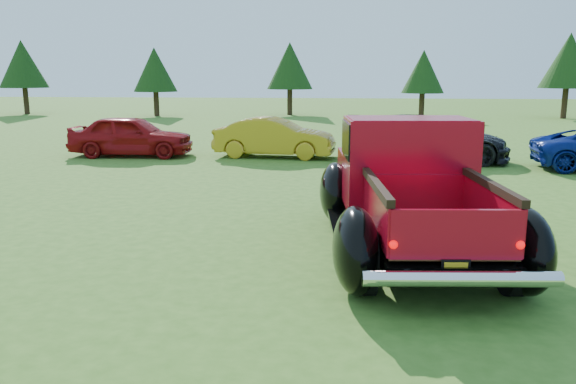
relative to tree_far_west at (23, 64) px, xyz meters
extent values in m
plane|color=#38621C|center=(22.00, -30.00, -3.52)|extent=(120.00, 120.00, 0.00)
cylinder|color=#332114|center=(0.00, 0.00, -2.58)|extent=(0.36, 0.36, 1.87)
cone|color=black|center=(0.00, 0.00, 0.02)|extent=(3.33, 3.33, 3.33)
cylinder|color=#332114|center=(10.00, -1.00, -2.69)|extent=(0.36, 0.36, 1.66)
cone|color=black|center=(10.00, -1.00, -0.39)|extent=(2.94, 2.94, 2.94)
cylinder|color=#332114|center=(19.00, 1.00, -2.62)|extent=(0.36, 0.36, 1.80)
cone|color=black|center=(19.00, 1.00, -0.12)|extent=(3.20, 3.20, 3.20)
cylinder|color=#332114|center=(28.00, 0.00, -2.73)|extent=(0.36, 0.36, 1.58)
cone|color=black|center=(28.00, 0.00, -0.53)|extent=(2.82, 2.82, 2.82)
cylinder|color=#332114|center=(37.00, -0.50, -2.55)|extent=(0.36, 0.36, 1.94)
cone|color=black|center=(37.00, -0.50, 0.15)|extent=(3.46, 3.46, 3.46)
cylinder|color=black|center=(23.19, -31.76, -3.06)|extent=(0.36, 0.93, 0.91)
cylinder|color=black|center=(25.12, -31.59, -3.06)|extent=(0.36, 0.93, 0.91)
cylinder|color=black|center=(22.86, -28.13, -3.06)|extent=(0.36, 0.93, 0.91)
cylinder|color=black|center=(24.79, -27.96, -3.06)|extent=(0.36, 0.93, 0.91)
cube|color=black|center=(23.98, -29.80, -3.01)|extent=(2.08, 5.48, 0.23)
cube|color=#A0081B|center=(23.81, -27.93, -2.54)|extent=(2.08, 1.88, 0.71)
cube|color=silver|center=(23.73, -27.06, -2.55)|extent=(1.82, 0.23, 0.57)
cube|color=#A0081B|center=(23.95, -29.41, -2.15)|extent=(2.14, 1.49, 1.48)
cube|color=black|center=(23.95, -29.41, -1.75)|extent=(2.17, 1.38, 0.57)
cube|color=#A0081B|center=(23.95, -29.41, -1.45)|extent=(2.04, 1.37, 0.09)
cube|color=brown|center=(24.11, -31.22, -2.81)|extent=(1.74, 2.41, 0.06)
cube|color=#A0081B|center=(23.35, -31.29, -2.52)|extent=(0.26, 2.27, 0.59)
cube|color=#A0081B|center=(24.88, -31.15, -2.52)|extent=(0.26, 2.27, 0.59)
cube|color=#A0081B|center=(24.01, -30.09, -2.52)|extent=(1.54, 0.20, 0.59)
cube|color=#A0081B|center=(24.22, -32.36, -2.52)|extent=(1.54, 0.21, 0.59)
cube|color=black|center=(23.35, -31.29, -2.16)|extent=(0.31, 2.28, 0.10)
cube|color=black|center=(24.88, -31.15, -2.16)|extent=(0.31, 2.28, 0.10)
ellipsoid|color=black|center=(23.08, -31.77, -2.93)|extent=(0.63, 1.25, 1.00)
ellipsoid|color=black|center=(25.23, -31.58, -2.93)|extent=(0.63, 1.25, 1.00)
ellipsoid|color=black|center=(22.75, -28.14, -2.93)|extent=(0.63, 1.25, 1.00)
ellipsoid|color=black|center=(24.90, -27.95, -2.93)|extent=(0.63, 1.25, 1.00)
cube|color=black|center=(22.91, -29.96, -3.14)|extent=(0.58, 2.42, 0.07)
cube|color=black|center=(25.07, -29.76, -3.14)|extent=(0.58, 2.42, 0.07)
cylinder|color=silver|center=(24.24, -32.64, -2.95)|extent=(2.23, 0.38, 0.18)
cube|color=black|center=(24.22, -32.40, -2.89)|extent=(0.34, 0.05, 0.17)
cube|color=gold|center=(24.22, -32.41, -2.89)|extent=(0.27, 0.04, 0.11)
sphere|color=#CC0505|center=(23.49, -32.46, -2.63)|extent=(0.10, 0.10, 0.10)
sphere|color=#CC0505|center=(24.95, -32.33, -2.63)|extent=(0.10, 0.10, 0.10)
imported|color=maroon|center=(15.50, -19.86, -2.80)|extent=(4.27, 1.84, 1.44)
imported|color=#BC8C19|center=(20.50, -19.59, -2.84)|extent=(4.23, 1.79, 1.36)
imported|color=black|center=(25.57, -20.08, -2.76)|extent=(5.32, 2.38, 1.51)
camera|label=1|loc=(22.91, -38.75, -0.71)|focal=35.00mm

